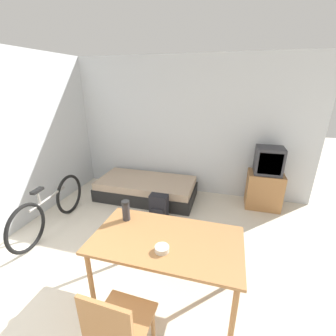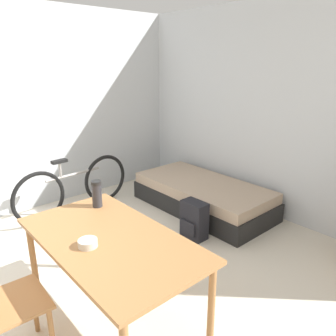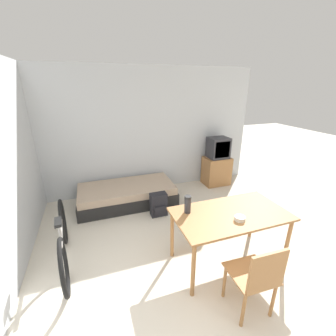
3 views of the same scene
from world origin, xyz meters
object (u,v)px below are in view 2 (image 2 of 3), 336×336
bicycle (74,187)px  thermos_flask (97,193)px  backpack (194,220)px  dining_table (110,247)px  mate_bowl (88,243)px  daybed (203,196)px

bicycle → thermos_flask: bearing=-18.1°
backpack → thermos_flask: bearing=-89.0°
dining_table → mate_bowl: mate_bowl is taller
daybed → thermos_flask: bearing=-75.2°
mate_bowl → backpack: 1.79m
dining_table → mate_bowl: bearing=-87.2°
thermos_flask → backpack: size_ratio=0.52×
daybed → thermos_flask: thermos_flask is taller
daybed → mate_bowl: 2.56m
bicycle → mate_bowl: bearing=-22.9°
mate_bowl → thermos_flask: bearing=144.6°
mate_bowl → backpack: size_ratio=0.29×
dining_table → thermos_flask: 0.60m
daybed → bicycle: size_ratio=1.14×
bicycle → backpack: bearing=24.6°
thermos_flask → daybed: bearing=104.8°
thermos_flask → mate_bowl: thermos_flask is taller
dining_table → backpack: (-0.54, 1.43, -0.47)m
mate_bowl → dining_table: bearing=92.8°
daybed → backpack: size_ratio=4.36×
mate_bowl → backpack: bearing=108.9°
thermos_flask → backpack: bearing=91.0°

